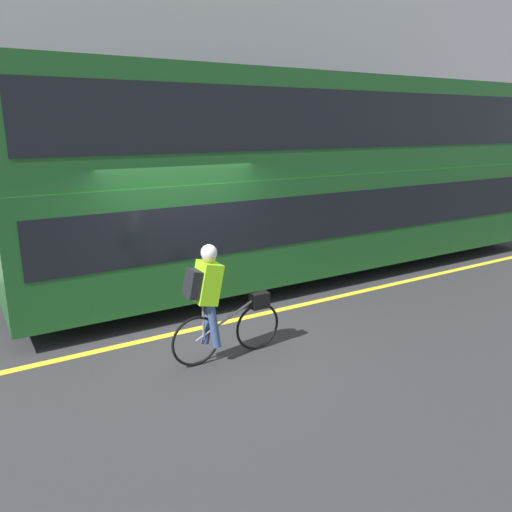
# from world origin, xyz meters

# --- Properties ---
(ground_plane) EXTENTS (80.00, 80.00, 0.00)m
(ground_plane) POSITION_xyz_m (0.00, 0.00, 0.00)
(ground_plane) COLOR #2D2D30
(road_center_line) EXTENTS (50.00, 0.14, 0.01)m
(road_center_line) POSITION_xyz_m (0.00, -0.04, 0.00)
(road_center_line) COLOR yellow
(road_center_line) RESTS_ON ground_plane
(sidewalk_curb) EXTENTS (60.00, 1.84, 0.15)m
(sidewalk_curb) POSITION_xyz_m (0.00, 4.59, 0.08)
(sidewalk_curb) COLOR gray
(sidewalk_curb) RESTS_ON ground_plane
(building_facade) EXTENTS (60.00, 0.30, 7.79)m
(building_facade) POSITION_xyz_m (0.00, 5.66, 3.90)
(building_facade) COLOR #9E9EA3
(building_facade) RESTS_ON ground_plane
(bus) EXTENTS (11.87, 2.60, 3.99)m
(bus) POSITION_xyz_m (3.41, 1.56, 2.21)
(bus) COLOR black
(bus) RESTS_ON ground_plane
(cyclist_on_bike) EXTENTS (1.64, 0.32, 1.63)m
(cyclist_on_bike) POSITION_xyz_m (-0.17, -1.15, 0.88)
(cyclist_on_bike) COLOR black
(cyclist_on_bike) RESTS_ON ground_plane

